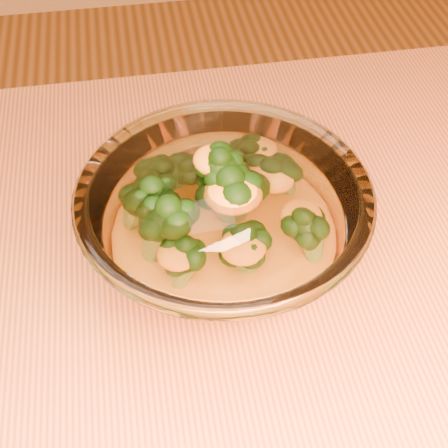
# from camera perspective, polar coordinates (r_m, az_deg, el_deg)

# --- Properties ---
(table) EXTENTS (1.20, 0.80, 0.75)m
(table) POSITION_cam_1_polar(r_m,az_deg,el_deg) (0.59, -9.82, -18.13)
(table) COLOR #C8653C
(table) RESTS_ON ground
(glass_bowl) EXTENTS (0.24, 0.24, 0.10)m
(glass_bowl) POSITION_cam_1_polar(r_m,az_deg,el_deg) (0.51, 0.00, -0.38)
(glass_bowl) COLOR white
(glass_bowl) RESTS_ON table
(cheese_sauce) EXTENTS (0.14, 0.14, 0.04)m
(cheese_sauce) POSITION_cam_1_polar(r_m,az_deg,el_deg) (0.53, 0.00, -1.98)
(cheese_sauce) COLOR orange
(cheese_sauce) RESTS_ON glass_bowl
(broccoli_heap) EXTENTS (0.16, 0.14, 0.08)m
(broccoli_heap) POSITION_cam_1_polar(r_m,az_deg,el_deg) (0.51, -1.08, 1.84)
(broccoli_heap) COLOR black
(broccoli_heap) RESTS_ON cheese_sauce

